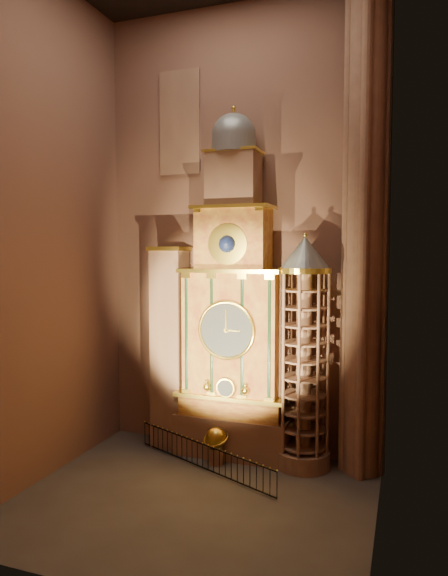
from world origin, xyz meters
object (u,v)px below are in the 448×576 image
at_px(portrait_tower, 170,346).
at_px(celestial_globe, 216,442).
at_px(stair_turret, 304,354).
at_px(astronomical_clock, 233,320).
at_px(iron_railing, 203,456).

height_order(portrait_tower, celestial_globe, portrait_tower).
bearing_deg(stair_turret, astronomical_clock, 175.70).
distance_m(portrait_tower, iron_railing, 5.68).
bearing_deg(stair_turret, celestial_globe, -164.20).
xyz_separation_m(portrait_tower, celestial_globe, (3.01, -1.38, -4.10)).
distance_m(stair_turret, iron_railing, 6.56).
height_order(astronomical_clock, stair_turret, astronomical_clock).
height_order(portrait_tower, stair_turret, stair_turret).
bearing_deg(celestial_globe, portrait_tower, 155.38).
bearing_deg(iron_railing, stair_turret, 24.12).
distance_m(portrait_tower, celestial_globe, 5.28).
bearing_deg(celestial_globe, astronomical_clock, 74.13).
distance_m(stair_turret, celestial_globe, 5.84).
relative_size(celestial_globe, iron_railing, 0.22).
height_order(portrait_tower, iron_railing, portrait_tower).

